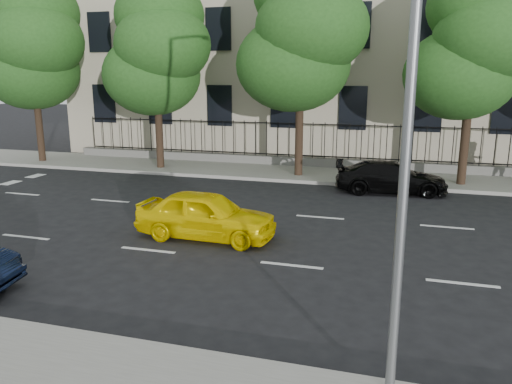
% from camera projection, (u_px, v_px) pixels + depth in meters
% --- Properties ---
extents(ground, '(120.00, 120.00, 0.00)m').
position_uv_depth(ground, '(266.00, 309.00, 10.17)').
color(ground, black).
rests_on(ground, ground).
extents(far_sidewalk, '(60.00, 4.00, 0.15)m').
position_uv_depth(far_sidewalk, '(344.00, 175.00, 23.24)').
color(far_sidewalk, gray).
rests_on(far_sidewalk, ground).
extents(lane_markings, '(49.60, 4.62, 0.01)m').
position_uv_depth(lane_markings, '(308.00, 238.00, 14.61)').
color(lane_markings, silver).
rests_on(lane_markings, ground).
extents(iron_fence, '(30.00, 0.50, 2.20)m').
position_uv_depth(iron_fence, '(348.00, 158.00, 24.69)').
color(iron_fence, slate).
rests_on(iron_fence, far_sidewalk).
extents(street_light, '(0.25, 3.32, 8.05)m').
position_uv_depth(street_light, '(413.00, 38.00, 6.65)').
color(street_light, slate).
rests_on(street_light, near_sidewalk).
extents(tree_a, '(5.71, 5.31, 9.39)m').
position_uv_depth(tree_a, '(34.00, 45.00, 25.58)').
color(tree_a, '#382619').
rests_on(tree_a, far_sidewalk).
extents(tree_b, '(5.53, 5.12, 8.97)m').
position_uv_depth(tree_b, '(158.00, 49.00, 23.74)').
color(tree_b, '#382619').
rests_on(tree_b, far_sidewalk).
extents(tree_c, '(5.89, 5.50, 9.80)m').
position_uv_depth(tree_c, '(303.00, 33.00, 21.71)').
color(tree_c, '#382619').
rests_on(tree_c, far_sidewalk).
extents(tree_d, '(5.34, 4.94, 8.84)m').
position_uv_depth(tree_d, '(475.00, 44.00, 19.95)').
color(tree_d, '#382619').
rests_on(tree_d, far_sidewalk).
extents(yellow_taxi, '(4.14, 1.77, 1.39)m').
position_uv_depth(yellow_taxi, '(206.00, 215.00, 14.46)').
color(yellow_taxi, '#FFDD00').
rests_on(yellow_taxi, ground).
extents(black_sedan, '(4.56, 2.23, 1.28)m').
position_uv_depth(black_sedan, '(391.00, 177.00, 20.05)').
color(black_sedan, black).
rests_on(black_sedan, ground).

